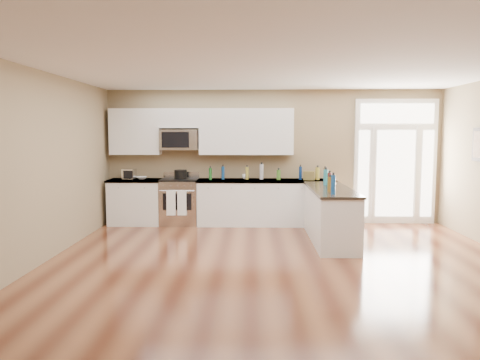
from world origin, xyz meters
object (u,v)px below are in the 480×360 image
at_px(kitchen_range, 180,201).
at_px(toaster_oven, 129,174).
at_px(stockpot, 181,174).
at_px(peninsula_cabinet, 330,217).

distance_m(kitchen_range, toaster_oven, 1.19).
distance_m(stockpot, toaster_oven, 1.06).
bearing_deg(peninsula_cabinet, toaster_oven, 159.69).
height_order(kitchen_range, stockpot, stockpot).
relative_size(stockpot, toaster_oven, 1.03).
height_order(peninsula_cabinet, toaster_oven, toaster_oven).
distance_m(kitchen_range, stockpot, 0.57).
relative_size(peninsula_cabinet, kitchen_range, 2.15).
xyz_separation_m(peninsula_cabinet, toaster_oven, (-3.92, 1.45, 0.61)).
bearing_deg(toaster_oven, peninsula_cabinet, -10.38).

